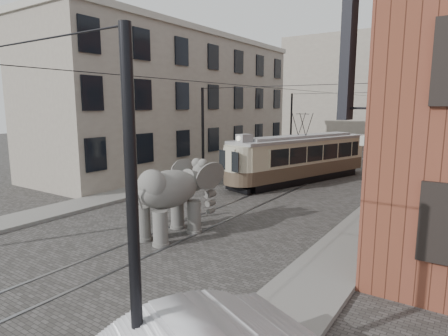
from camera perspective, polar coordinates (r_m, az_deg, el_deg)
The scene contains 9 objects.
ground at distance 17.29m, azimuth -0.29°, elevation -6.94°, with size 120.00×120.00×0.00m, color #494644.
tram_rails at distance 17.28m, azimuth -0.29°, elevation -6.90°, with size 1.54×80.00×0.02m, color slate, non-canonical shape.
sidewalk_right at distance 14.91m, azimuth 19.46°, elevation -9.90°, with size 2.00×60.00×0.15m, color slate.
sidewalk_left at distance 21.49m, azimuth -14.81°, elevation -3.79°, with size 2.00×60.00×0.15m, color slate.
stucco_building at distance 31.24m, azimuth -6.77°, elevation 9.59°, with size 7.00×24.00×10.00m, color gray.
distant_block at distance 54.56m, azimuth 24.52°, elevation 10.82°, with size 28.00×10.00×14.00m, color gray.
catenary at distance 21.08m, azimuth 6.93°, elevation 4.26°, with size 11.00×30.20×6.00m, color black, non-canonical shape.
tram at distance 24.76m, azimuth 11.63°, elevation 3.02°, with size 2.28×11.05×4.39m, color #BFB99B, non-canonical shape.
elephant at distance 14.22m, azimuth -8.31°, elevation -4.81°, with size 2.51×4.56×2.79m, color #615F5A, non-canonical shape.
Camera 1 is at (9.33, -13.72, 4.87)m, focal length 30.28 mm.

